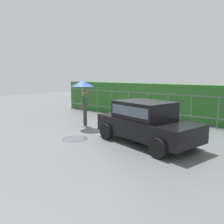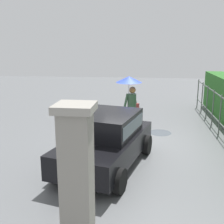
{
  "view_description": "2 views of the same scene",
  "coord_description": "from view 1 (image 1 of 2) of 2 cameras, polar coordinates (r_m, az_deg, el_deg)",
  "views": [
    {
      "loc": [
        5.71,
        -7.76,
        2.41
      ],
      "look_at": [
        0.17,
        -0.71,
        0.94
      ],
      "focal_mm": 37.14,
      "sensor_mm": 36.0,
      "label": 1
    },
    {
      "loc": [
        8.86,
        0.26,
        3.27
      ],
      "look_at": [
        0.11,
        -0.83,
        1.14
      ],
      "focal_mm": 44.44,
      "sensor_mm": 36.0,
      "label": 2
    }
  ],
  "objects": [
    {
      "name": "fence_section",
      "position": [
        12.48,
        8.62,
        1.88
      ],
      "size": [
        11.91,
        0.05,
        1.5
      ],
      "color": "#59605B",
      "rests_on": "ground"
    },
    {
      "name": "pedestrian",
      "position": [
        10.54,
        -7.11,
        4.81
      ],
      "size": [
        1.01,
        1.01,
        2.12
      ],
      "rotation": [
        0.0,
        0.0,
        -2.44
      ],
      "color": "#333333",
      "rests_on": "ground"
    },
    {
      "name": "puddle_far",
      "position": [
        11.44,
        -1.64,
        -2.88
      ],
      "size": [
        0.86,
        0.86,
        0.0
      ],
      "primitive_type": "cylinder",
      "color": "#4C545B",
      "rests_on": "ground"
    },
    {
      "name": "ground_plane",
      "position": [
        9.93,
        1.76,
        -4.77
      ],
      "size": [
        40.0,
        40.0,
        0.0
      ],
      "primitive_type": "plane",
      "color": "slate"
    },
    {
      "name": "hedge_row",
      "position": [
        13.22,
        10.48,
        2.78
      ],
      "size": [
        12.86,
        0.9,
        1.9
      ],
      "primitive_type": "cube",
      "color": "#2D6B28",
      "rests_on": "ground"
    },
    {
      "name": "puddle_near",
      "position": [
        8.89,
        -9.1,
        -6.55
      ],
      "size": [
        0.99,
        0.99,
        0.0
      ],
      "primitive_type": "cylinder",
      "color": "#4C545B",
      "rests_on": "ground"
    },
    {
      "name": "car",
      "position": [
        8.2,
        8.3,
        -2.1
      ],
      "size": [
        3.99,
        2.55,
        1.48
      ],
      "rotation": [
        0.0,
        0.0,
        -0.24
      ],
      "color": "black",
      "rests_on": "ground"
    }
  ]
}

